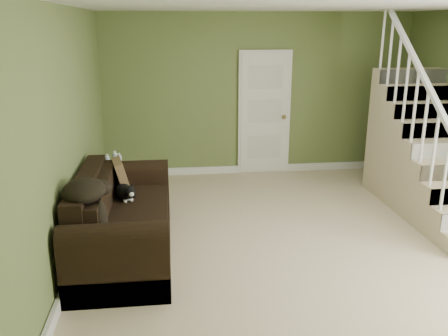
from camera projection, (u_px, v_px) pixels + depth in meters
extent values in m
cube|color=#C5B18E|center=(300.00, 242.00, 5.47)|extent=(5.00, 5.50, 0.01)
cube|color=white|center=(312.00, 4.00, 4.71)|extent=(5.00, 5.50, 0.01)
cube|color=olive|center=(258.00, 95.00, 7.71)|extent=(5.00, 0.04, 2.60)
cube|color=olive|center=(66.00, 138.00, 4.81)|extent=(0.04, 5.50, 2.60)
cube|color=white|center=(257.00, 168.00, 8.04)|extent=(5.00, 0.04, 0.12)
cube|color=white|center=(80.00, 248.00, 5.18)|extent=(0.04, 5.50, 0.12)
cube|color=white|center=(264.00, 113.00, 7.77)|extent=(0.86, 0.05, 2.02)
cube|color=white|center=(264.00, 114.00, 7.75)|extent=(0.78, 0.04, 1.96)
sphere|color=olive|center=(284.00, 117.00, 7.76)|extent=(0.07, 0.07, 0.07)
cylinder|color=white|center=(445.00, 172.00, 5.21)|extent=(0.04, 0.04, 0.90)
cylinder|color=white|center=(435.00, 148.00, 5.41)|extent=(0.04, 0.04, 0.90)
cylinder|color=white|center=(424.00, 126.00, 5.61)|extent=(0.04, 0.04, 0.90)
cube|color=#C5B18E|center=(439.00, 178.00, 6.13)|extent=(1.00, 0.27, 1.00)
cylinder|color=white|center=(415.00, 106.00, 5.81)|extent=(0.04, 0.04, 0.90)
cube|color=#C5B18E|center=(429.00, 165.00, 6.36)|extent=(1.00, 0.27, 1.20)
cylinder|color=white|center=(406.00, 86.00, 6.00)|extent=(0.04, 0.04, 0.90)
cube|color=#C5B18E|center=(420.00, 152.00, 6.59)|extent=(1.00, 0.27, 1.40)
cylinder|color=white|center=(398.00, 69.00, 6.20)|extent=(0.04, 0.04, 0.90)
cube|color=#C5B18E|center=(411.00, 141.00, 6.81)|extent=(1.00, 0.27, 1.60)
cylinder|color=white|center=(390.00, 52.00, 6.40)|extent=(0.04, 0.04, 0.90)
cube|color=#C5B18E|center=(403.00, 130.00, 7.04)|extent=(1.00, 0.27, 1.80)
cylinder|color=white|center=(383.00, 36.00, 6.60)|extent=(0.04, 0.04, 0.90)
cube|color=white|center=(419.00, 68.00, 5.67)|extent=(0.06, 2.46, 1.84)
cube|color=black|center=(126.00, 240.00, 5.22)|extent=(0.96, 2.23, 0.25)
cube|color=black|center=(134.00, 220.00, 5.16)|extent=(0.73, 1.68, 0.22)
cube|color=black|center=(116.00, 269.00, 4.22)|extent=(0.96, 0.25, 0.63)
cube|color=black|center=(131.00, 194.00, 6.10)|extent=(0.96, 0.25, 0.63)
cylinder|color=black|center=(114.00, 237.00, 4.13)|extent=(0.96, 0.25, 0.25)
cylinder|color=black|center=(130.00, 171.00, 6.01)|extent=(0.96, 0.25, 0.25)
cube|color=black|center=(88.00, 205.00, 5.05)|extent=(0.20, 1.72, 0.64)
cube|color=black|center=(102.00, 197.00, 5.04)|extent=(0.14, 1.66, 0.35)
cube|color=black|center=(116.00, 191.00, 6.26)|extent=(0.55, 0.55, 0.59)
cylinder|color=silver|center=(108.00, 164.00, 6.08)|extent=(0.06, 0.06, 0.20)
cylinder|color=#2E4FB4|center=(108.00, 164.00, 6.08)|extent=(0.07, 0.07, 0.05)
cylinder|color=white|center=(107.00, 155.00, 6.04)|extent=(0.03, 0.03, 0.03)
cylinder|color=silver|center=(120.00, 163.00, 6.13)|extent=(0.06, 0.06, 0.20)
cylinder|color=#2E4FB4|center=(120.00, 163.00, 6.13)|extent=(0.07, 0.07, 0.05)
cylinder|color=white|center=(119.00, 154.00, 6.10)|extent=(0.03, 0.03, 0.03)
cylinder|color=silver|center=(115.00, 161.00, 6.23)|extent=(0.06, 0.06, 0.20)
cylinder|color=#2E4FB4|center=(115.00, 161.00, 6.23)|extent=(0.07, 0.07, 0.05)
cylinder|color=white|center=(115.00, 152.00, 6.20)|extent=(0.03, 0.03, 0.03)
ellipsoid|color=black|center=(125.00, 192.00, 5.43)|extent=(0.30, 0.38, 0.18)
ellipsoid|color=white|center=(124.00, 197.00, 5.36)|extent=(0.15, 0.17, 0.09)
sphere|color=black|center=(123.00, 192.00, 5.25)|extent=(0.16, 0.16, 0.12)
ellipsoid|color=white|center=(123.00, 195.00, 5.21)|extent=(0.08, 0.07, 0.06)
cone|color=black|center=(120.00, 186.00, 5.24)|extent=(0.06, 0.06, 0.05)
cone|color=black|center=(126.00, 186.00, 5.24)|extent=(0.06, 0.06, 0.05)
cylinder|color=black|center=(134.00, 193.00, 5.58)|extent=(0.18, 0.22, 0.03)
ellipsoid|color=yellow|center=(123.00, 232.00, 4.51)|extent=(0.13, 0.21, 0.06)
cube|color=#452C1B|center=(122.00, 176.00, 5.66)|extent=(0.26, 0.42, 0.41)
ellipsoid|color=black|center=(84.00, 191.00, 4.44)|extent=(0.53, 0.61, 0.21)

